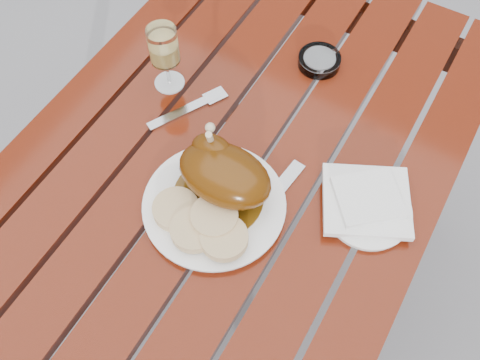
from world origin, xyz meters
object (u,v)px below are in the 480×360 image
at_px(wine_glass, 166,58).
at_px(ashtray, 319,61).
at_px(dinner_plate, 214,205).
at_px(side_plate, 368,211).
at_px(table, 237,230).

bearing_deg(wine_glass, ashtray, 39.60).
relative_size(dinner_plate, side_plate, 1.64).
xyz_separation_m(table, side_plate, (0.28, 0.00, 0.38)).
distance_m(table, wine_glass, 0.50).
bearing_deg(dinner_plate, table, 103.19).
xyz_separation_m(table, wine_glass, (-0.21, 0.08, 0.45)).
bearing_deg(table, wine_glass, 160.04).
height_order(dinner_plate, side_plate, dinner_plate).
distance_m(dinner_plate, side_plate, 0.28).
distance_m(dinner_plate, wine_glass, 0.33).
bearing_deg(side_plate, ashtray, 129.83).
height_order(wine_glass, side_plate, wine_glass).
bearing_deg(dinner_plate, wine_glass, 139.15).
distance_m(table, dinner_plate, 0.41).
xyz_separation_m(table, ashtray, (0.04, 0.29, 0.39)).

